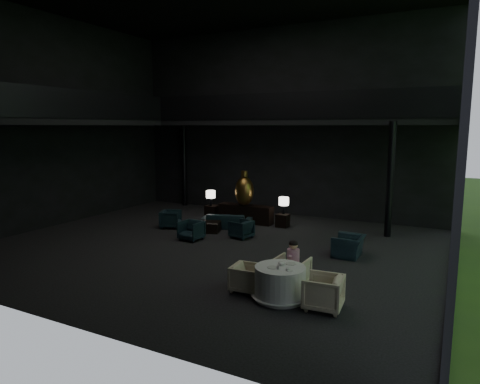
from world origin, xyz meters
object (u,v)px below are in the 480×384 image
at_px(window_armchair, 349,244).
at_px(child, 293,254).
at_px(dining_chair_east, 323,290).
at_px(coffee_table, 209,226).
at_px(table_lamp_left, 211,195).
at_px(lounge_armchair_east, 241,229).
at_px(sofa, 227,219).
at_px(side_table_left, 212,212).
at_px(side_table_right, 283,220).
at_px(dining_chair_west, 247,278).
at_px(lounge_armchair_south, 191,230).
at_px(dining_table, 280,285).
at_px(lounge_armchair_west, 171,219).
at_px(bronze_urn, 244,191).
at_px(dining_chair_north, 292,270).
at_px(console, 246,214).
at_px(table_lamp_right, 284,202).

xyz_separation_m(window_armchair, child, (-0.67, -2.90, 0.39)).
bearing_deg(dining_chair_east, coffee_table, -134.01).
relative_size(table_lamp_left, lounge_armchair_east, 1.06).
bearing_deg(child, sofa, -45.56).
relative_size(side_table_left, child, 0.85).
distance_m(side_table_right, dining_chair_west, 6.66).
bearing_deg(lounge_armchair_south, dining_table, -32.16).
bearing_deg(side_table_left, dining_table, -48.91).
distance_m(sofa, lounge_armchair_west, 2.14).
xyz_separation_m(side_table_left, side_table_right, (3.20, -0.07, -0.03)).
distance_m(table_lamp_left, side_table_right, 3.29).
xyz_separation_m(side_table_right, window_armchair, (3.15, -2.62, 0.13)).
xyz_separation_m(table_lamp_left, dining_table, (5.75, -6.47, -0.69)).
bearing_deg(side_table_right, table_lamp_left, -179.13).
bearing_deg(lounge_armchair_south, bronze_urn, 85.26).
height_order(sofa, dining_chair_north, dining_chair_north).
relative_size(console, bronze_urn, 1.62).
relative_size(table_lamp_right, sofa, 0.37).
xyz_separation_m(table_lamp_left, lounge_armchair_south, (1.15, -3.18, -0.68)).
bearing_deg(window_armchair, side_table_right, -129.79).
relative_size(table_lamp_right, lounge_armchair_east, 1.06).
xyz_separation_m(side_table_right, lounge_armchair_east, (-0.66, -2.20, 0.06)).
relative_size(lounge_armchair_east, dining_chair_west, 0.97).
height_order(bronze_urn, dining_chair_west, bronze_urn).
distance_m(window_armchair, dining_chair_north, 3.11).
relative_size(dining_table, dining_chair_east, 1.56).
height_order(console, side_table_left, console).
bearing_deg(side_table_right, child, -65.79).
xyz_separation_m(sofa, window_armchair, (4.99, -1.50, 0.04)).
bearing_deg(side_table_right, dining_table, -68.65).
bearing_deg(coffee_table, dining_chair_west, -49.68).
height_order(table_lamp_right, child, table_lamp_right).
bearing_deg(side_table_right, sofa, -148.64).
bearing_deg(table_lamp_left, sofa, -38.07).
bearing_deg(bronze_urn, lounge_armchair_west, -137.06).
xyz_separation_m(side_table_left, dining_chair_west, (4.89, -6.51, 0.04)).
height_order(bronze_urn, table_lamp_left, bronze_urn).
bearing_deg(sofa, bronze_urn, -119.84).
height_order(coffee_table, child, child).
xyz_separation_m(lounge_armchair_south, dining_chair_west, (3.74, -3.22, -0.02)).
xyz_separation_m(console, table_lamp_right, (1.60, 0.07, 0.60)).
xyz_separation_m(bronze_urn, lounge_armchair_south, (-0.45, -3.12, -0.97)).
height_order(lounge_armchair_west, child, child).
xyz_separation_m(window_armchair, dining_chair_east, (0.40, -3.97, 0.03)).
bearing_deg(bronze_urn, side_table_left, 173.51).
bearing_deg(side_table_left, lounge_armchair_south, -70.76).
distance_m(side_table_right, lounge_armchair_south, 3.82).
distance_m(console, lounge_armchair_west, 3.01).
distance_m(side_table_right, dining_chair_north, 6.18).
height_order(bronze_urn, side_table_left, bronze_urn).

